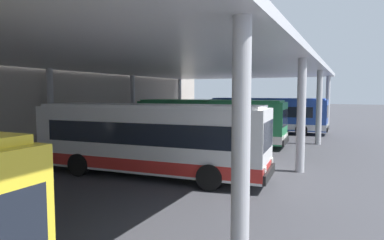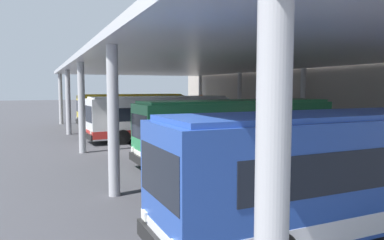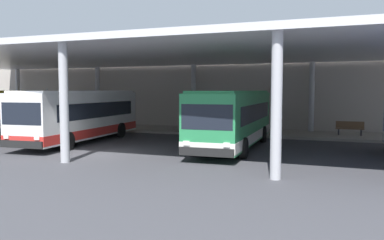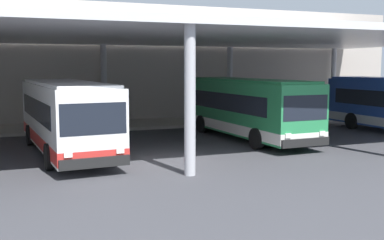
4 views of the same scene
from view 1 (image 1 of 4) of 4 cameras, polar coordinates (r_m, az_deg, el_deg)
name	(u,v)px [view 1 (image 1 of 4)]	position (r m, az deg, el deg)	size (l,w,h in m)	color
ground_plane	(247,167)	(17.03, 9.43, -7.85)	(200.00, 200.00, 0.00)	#3D3D42
platform_kerb	(71,148)	(23.13, -19.86, -4.51)	(42.00, 4.50, 0.18)	gray
station_building_facade	(34,87)	(25.28, -25.32, 5.13)	(48.00, 1.60, 8.14)	#ADA399
canopy_shelter	(153,64)	(18.97, -6.74, 9.53)	(40.00, 17.00, 5.55)	silver
bus_second_bay	(149,139)	(14.91, -7.36, -3.15)	(3.29, 10.69, 3.17)	white
bus_middle_bay	(210,121)	(23.68, 3.01, -0.21)	(3.02, 10.62, 3.17)	#28844C
bus_far_bay	(267,114)	(31.74, 12.67, 0.93)	(2.85, 10.57, 3.17)	#284CA8
bench_waiting	(163,124)	(32.48, -4.88, -0.65)	(1.80, 0.45, 0.92)	brown
trash_bin	(179,121)	(35.11, -2.18, -0.21)	(0.52, 0.52, 0.98)	#236638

